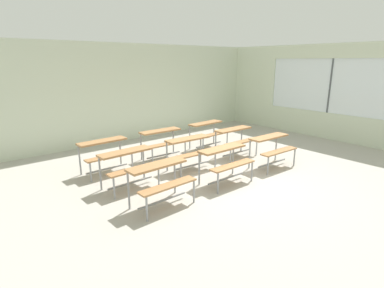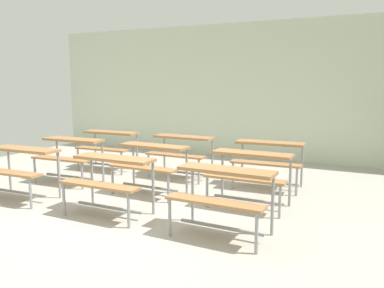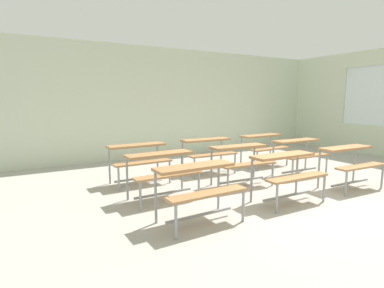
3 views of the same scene
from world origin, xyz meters
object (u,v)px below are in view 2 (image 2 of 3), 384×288
Objects in this scene: desk_bench_r0c0 at (19,161)px; desk_bench_r1c1 at (150,157)px; desk_bench_r0c1 at (109,172)px; desk_bench_r2c2 at (268,154)px; desk_bench_r2c0 at (108,141)px; desk_bench_r1c2 at (250,166)px; desk_bench_r0c2 at (222,186)px; desk_bench_r2c1 at (181,147)px; desk_bench_r1c0 at (69,150)px.

desk_bench_r0c0 is 1.00× the size of desk_bench_r1c1.
desk_bench_r0c0 is 1.61m from desk_bench_r0c1.
desk_bench_r2c2 is at bearing 55.57° from desk_bench_r0c1.
desk_bench_r2c0 is (-0.06, 2.15, 0.00)m from desk_bench_r0c0.
desk_bench_r0c1 and desk_bench_r1c2 have the same top height.
desk_bench_r0c2 is 1.00× the size of desk_bench_r2c1.
desk_bench_r1c0 is at bearing 163.31° from desk_bench_r0c2.
desk_bench_r0c2 is 1.00× the size of desk_bench_r2c0.
desk_bench_r0c0 is 1.90m from desk_bench_r1c1.
desk_bench_r2c1 is at bearing 128.75° from desk_bench_r0c2.
desk_bench_r2c2 is at bearing 93.41° from desk_bench_r0c2.
desk_bench_r1c0 and desk_bench_r2c1 have the same top height.
desk_bench_r0c0 is 1.07m from desk_bench_r1c0.
desk_bench_r0c0 is 3.17m from desk_bench_r0c2.
desk_bench_r1c0 is 1.01× the size of desk_bench_r1c2.
desk_bench_r2c0 is 1.00× the size of desk_bench_r2c2.
desk_bench_r2c2 is (1.59, -0.01, 0.00)m from desk_bench_r2c1.
desk_bench_r0c2 is 1.00× the size of desk_bench_r1c0.
desk_bench_r0c0 and desk_bench_r2c0 have the same top height.
desk_bench_r0c1 is 1.07m from desk_bench_r1c1.
desk_bench_r1c1 is 1.01× the size of desk_bench_r1c2.
desk_bench_r1c0 is at bearing -163.40° from desk_bench_r2c2.
desk_bench_r0c0 is 3.79m from desk_bench_r2c2.
desk_bench_r0c2 is (3.17, -0.02, 0.00)m from desk_bench_r0c0.
desk_bench_r1c1 is 1.00× the size of desk_bench_r2c1.
desk_bench_r0c2 is 3.39m from desk_bench_r1c0.
desk_bench_r0c2 and desk_bench_r2c1 have the same top height.
desk_bench_r1c2 is at bearing 36.15° from desk_bench_r0c1.
desk_bench_r1c0 is (-3.21, 1.08, 0.00)m from desk_bench_r0c2.
desk_bench_r0c2 is at bearing -87.19° from desk_bench_r1c2.
desk_bench_r0c0 and desk_bench_r2c1 have the same top height.
desk_bench_r1c0 is 1.01× the size of desk_bench_r2c1.
desk_bench_r0c2 is 1.12m from desk_bench_r1c2.
desk_bench_r0c1 is 1.56m from desk_bench_r0c2.
desk_bench_r2c0 is at bearing 148.75° from desk_bench_r1c1.
desk_bench_r2c2 is at bearing 32.96° from desk_bench_r0c0.
desk_bench_r1c0 is at bearing -178.43° from desk_bench_r1c2.
desk_bench_r0c2 is 2.18m from desk_bench_r2c2.
desk_bench_r2c0 is at bearing 128.37° from desk_bench_r0c1.
desk_bench_r0c1 is 0.99× the size of desk_bench_r0c2.
desk_bench_r0c1 is at bearing -127.42° from desk_bench_r2c2.
desk_bench_r1c1 is at bearing 32.81° from desk_bench_r0c0.
desk_bench_r2c2 is at bearing 1.04° from desk_bench_r2c1.
desk_bench_r2c1 is at bearing 147.11° from desk_bench_r1c2.
desk_bench_r0c0 and desk_bench_r0c1 have the same top height.
desk_bench_r0c2 is 1.01× the size of desk_bench_r1c2.
desk_bench_r0c1 and desk_bench_r1c0 have the same top height.
desk_bench_r2c1 is (1.58, 0.04, 0.00)m from desk_bench_r2c0.
desk_bench_r0c2 is 0.99× the size of desk_bench_r2c2.
desk_bench_r1c2 is at bearing -91.56° from desk_bench_r2c2.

